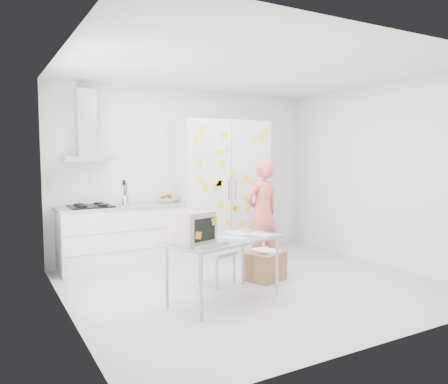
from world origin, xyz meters
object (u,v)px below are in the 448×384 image
person (262,213)px  chair (213,246)px  desk (205,234)px  cardboard_box (266,266)px

person → chair: person is taller
desk → cardboard_box: bearing=6.7°
person → cardboard_box: 0.99m
chair → cardboard_box: size_ratio=1.51×
desk → cardboard_box: (1.15, 0.49, -0.61)m
person → desk: 1.94m
person → desk: bearing=30.6°
cardboard_box → desk: bearing=-157.1°
desk → chair: desk is taller
chair → cardboard_box: chair is taller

